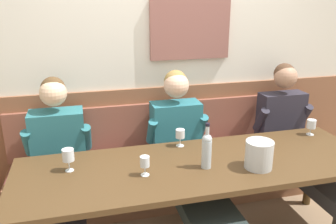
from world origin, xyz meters
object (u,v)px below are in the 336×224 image
(person_center_right_seat, at_px, (187,157))
(person_right_seat, at_px, (302,146))
(ice_bucket, at_px, (259,155))
(wine_bottle_clear_water, at_px, (207,149))
(wine_glass_center_rear, at_px, (311,125))
(wine_glass_near_bucket, at_px, (145,162))
(dining_table, at_px, (199,172))
(wine_glass_center_front, at_px, (180,135))
(wine_glass_by_bottle, at_px, (68,156))
(wall_bench, at_px, (173,174))
(person_center_left_seat, at_px, (58,172))

(person_center_right_seat, bearing_deg, person_right_seat, -1.33)
(ice_bucket, bearing_deg, wine_bottle_clear_water, 165.22)
(person_right_seat, height_order, wine_glass_center_rear, person_right_seat)
(person_center_right_seat, distance_m, wine_bottle_clear_water, 0.49)
(ice_bucket, xyz_separation_m, wine_bottle_clear_water, (-0.35, 0.09, 0.04))
(person_right_seat, bearing_deg, wine_glass_near_bucket, -164.96)
(dining_table, height_order, person_right_seat, person_right_seat)
(wine_glass_center_front, relative_size, wine_glass_by_bottle, 0.87)
(wall_bench, height_order, wine_glass_center_rear, wall_bench)
(person_right_seat, bearing_deg, wine_glass_by_bottle, -173.92)
(dining_table, bearing_deg, wine_glass_near_bucket, -169.36)
(person_center_left_seat, distance_m, wine_glass_center_front, 0.97)
(dining_table, xyz_separation_m, wine_glass_near_bucket, (-0.40, -0.08, 0.17))
(dining_table, height_order, ice_bucket, ice_bucket)
(person_center_right_seat, relative_size, person_right_seat, 1.00)
(dining_table, height_order, wine_glass_center_front, wine_glass_center_front)
(wine_glass_center_front, bearing_deg, person_right_seat, 0.02)
(person_right_seat, height_order, wine_bottle_clear_water, person_right_seat)
(wall_bench, height_order, person_right_seat, person_right_seat)
(dining_table, relative_size, person_right_seat, 2.00)
(person_center_right_seat, distance_m, wine_glass_center_rear, 1.10)
(person_center_right_seat, height_order, wine_glass_near_bucket, person_center_right_seat)
(wall_bench, distance_m, dining_table, 0.81)
(dining_table, relative_size, wine_bottle_clear_water, 7.89)
(ice_bucket, height_order, wine_glass_by_bottle, ice_bucket)
(wine_bottle_clear_water, bearing_deg, wall_bench, 92.00)
(wall_bench, bearing_deg, person_center_left_seat, -159.99)
(wine_glass_by_bottle, bearing_deg, wine_glass_center_front, 13.90)
(person_center_left_seat, xyz_separation_m, person_right_seat, (2.07, -0.03, -0.01))
(person_center_right_seat, distance_m, ice_bucket, 0.66)
(person_right_seat, height_order, wine_glass_center_front, person_right_seat)
(person_right_seat, bearing_deg, ice_bucket, -145.29)
(wine_glass_center_front, height_order, wine_glass_near_bucket, wine_glass_center_front)
(wall_bench, relative_size, dining_table, 1.12)
(wall_bench, bearing_deg, wine_glass_by_bottle, -146.12)
(person_center_right_seat, xyz_separation_m, ice_bucket, (0.35, -0.51, 0.22))
(ice_bucket, bearing_deg, wine_glass_center_rear, 30.89)
(person_center_left_seat, bearing_deg, wine_bottle_clear_water, -22.64)
(person_right_seat, xyz_separation_m, ice_bucket, (-0.70, -0.49, 0.23))
(wine_glass_near_bucket, bearing_deg, person_right_seat, 15.04)
(person_center_right_seat, bearing_deg, wine_bottle_clear_water, -89.37)
(person_right_seat, xyz_separation_m, wine_glass_near_bucket, (-1.48, -0.40, 0.23))
(person_center_left_seat, xyz_separation_m, ice_bucket, (1.37, -0.52, 0.22))
(person_right_seat, distance_m, wine_bottle_clear_water, 1.15)
(dining_table, height_order, wine_bottle_clear_water, wine_bottle_clear_water)
(dining_table, relative_size, wine_glass_by_bottle, 16.15)
(wall_bench, xyz_separation_m, wine_glass_center_front, (-0.05, -0.39, 0.56))
(wall_bench, xyz_separation_m, person_center_left_seat, (-0.99, -0.36, 0.34))
(person_right_seat, relative_size, ice_bucket, 6.56)
(ice_bucket, relative_size, wine_bottle_clear_water, 0.60)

